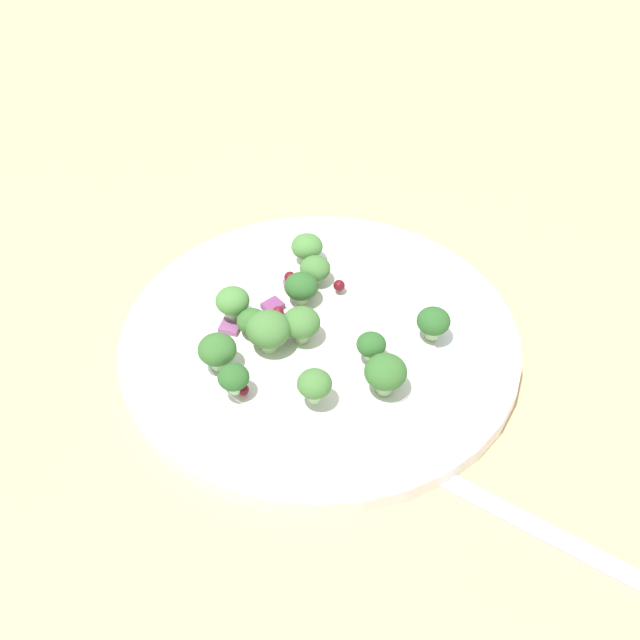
{
  "coord_description": "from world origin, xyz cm",
  "views": [
    {
      "loc": [
        -36.85,
        15.27,
        41.91
      ],
      "look_at": [
        1.46,
        -0.02,
        2.7
      ],
      "focal_mm": 47.85,
      "sensor_mm": 36.0,
      "label": 1
    }
  ],
  "objects": [
    {
      "name": "broccoli_floret_5",
      "position": [
        1.42,
        3.62,
        3.09
      ],
      "size": [
        2.96,
        2.96,
        2.99
      ],
      "color": "#ADD18E",
      "rests_on": "plate"
    },
    {
      "name": "cranberry_0",
      "position": [
        -1.85,
        6.49,
        1.86
      ],
      "size": [
        0.72,
        0.72,
        0.72
      ],
      "primitive_type": "sphere",
      "color": "maroon",
      "rests_on": "plate"
    },
    {
      "name": "cranberry_2",
      "position": [
        4.17,
        2.01,
        1.79
      ],
      "size": [
        0.79,
        0.79,
        0.79
      ],
      "primitive_type": "sphere",
      "color": "maroon",
      "rests_on": "plate"
    },
    {
      "name": "broccoli_floret_1",
      "position": [
        3.09,
        4.23,
        2.58
      ],
      "size": [
        2.06,
        2.06,
        2.08
      ],
      "color": "#ADD18E",
      "rests_on": "plate"
    },
    {
      "name": "broccoli_floret_6",
      "position": [
        9.07,
        -2.02,
        2.67
      ],
      "size": [
        2.33,
        2.33,
        2.36
      ],
      "color": "#ADD18E",
      "rests_on": "plate"
    },
    {
      "name": "plate",
      "position": [
        1.46,
        -0.02,
        0.86
      ],
      "size": [
        27.22,
        27.22,
        1.7
      ],
      "color": "white",
      "rests_on": "ground_plane"
    },
    {
      "name": "fork",
      "position": [
        -14.56,
        -4.79,
        0.25
      ],
      "size": [
        16.4,
        11.93,
        0.5
      ],
      "color": "silver",
      "rests_on": "ground_plane"
    },
    {
      "name": "onion_bit_1",
      "position": [
        5.02,
        2.11,
        1.67
      ],
      "size": [
        1.5,
        1.61,
        0.46
      ],
      "primitive_type": "cube",
      "rotation": [
        0.0,
        0.0,
        0.32
      ],
      "color": "#843D75",
      "rests_on": "plate"
    },
    {
      "name": "broccoli_floret_0",
      "position": [
        1.36,
        1.35,
        2.96
      ],
      "size": [
        2.53,
        2.53,
        2.56
      ],
      "color": "#ADD18E",
      "rests_on": "plate"
    },
    {
      "name": "ground_plane",
      "position": [
        0.0,
        0.0,
        -1.0
      ],
      "size": [
        180.0,
        180.0,
        2.0
      ],
      "primitive_type": "cube",
      "color": "tan"
    },
    {
      "name": "onion_bit_2",
      "position": [
        4.15,
        5.5,
        1.61
      ],
      "size": [
        1.79,
        1.81,
        0.41
      ],
      "primitive_type": "cube",
      "rotation": [
        0.0,
        0.0,
        0.92
      ],
      "color": "#934C84",
      "rests_on": "plate"
    },
    {
      "name": "broccoli_floret_8",
      "position": [
        4.93,
        0.45,
        2.8
      ],
      "size": [
        2.36,
        2.36,
        2.38
      ],
      "color": "#ADD18E",
      "rests_on": "plate"
    },
    {
      "name": "broccoli_floret_11",
      "position": [
        -4.29,
        2.64,
        3.29
      ],
      "size": [
        2.17,
        2.17,
        2.2
      ],
      "color": "#9EC684",
      "rests_on": "plate"
    },
    {
      "name": "broccoli_floret_3",
      "position": [
        -4.93,
        -1.85,
        3.18
      ],
      "size": [
        2.69,
        2.69,
        2.72
      ],
      "color": "#9EC684",
      "rests_on": "plate"
    },
    {
      "name": "broccoli_floret_9",
      "position": [
        -1.74,
        7.01,
        3.07
      ],
      "size": [
        1.99,
        1.99,
        2.01
      ],
      "color": "#ADD18E",
      "rests_on": "plate"
    },
    {
      "name": "cranberry_1",
      "position": [
        1.86,
        1.4,
        2.09
      ],
      "size": [
        0.96,
        0.96,
        0.96
      ],
      "primitive_type": "sphere",
      "color": "maroon",
      "rests_on": "plate"
    },
    {
      "name": "cranberry_5",
      "position": [
        7.27,
        -0.31,
        1.83
      ],
      "size": [
        0.85,
        0.85,
        0.85
      ],
      "primitive_type": "sphere",
      "color": "maroon",
      "rests_on": "plate"
    },
    {
      "name": "broccoli_floret_2",
      "position": [
        6.55,
        -1.68,
        2.64
      ],
      "size": [
        2.2,
        2.2,
        2.23
      ],
      "color": "#ADD18E",
      "rests_on": "plate"
    },
    {
      "name": "cranberry_3",
      "position": [
        4.84,
        -2.83,
        2.1
      ],
      "size": [
        0.83,
        0.83,
        0.83
      ],
      "primitive_type": "sphere",
      "color": "maroon",
      "rests_on": "plate"
    },
    {
      "name": "dressing_pool",
      "position": [
        1.46,
        -0.02,
        1.3
      ],
      "size": [
        15.79,
        15.79,
        0.2
      ],
      "primitive_type": "cylinder",
      "color": "white",
      "rests_on": "plate"
    },
    {
      "name": "onion_bit_0",
      "position": [
        6.8,
        -0.28,
        1.45
      ],
      "size": [
        1.21,
        1.43,
        0.41
      ],
      "primitive_type": "cube",
      "rotation": [
        0.0,
        0.0,
        1.37
      ],
      "color": "#934C84",
      "rests_on": "plate"
    },
    {
      "name": "broccoli_floret_10",
      "position": [
        -1.72,
        -6.86,
        2.93
      ],
      "size": [
        2.26,
        2.26,
        2.29
      ],
      "color": "#ADD18E",
      "rests_on": "plate"
    },
    {
      "name": "cranberry_4",
      "position": [
        2.97,
        0.63,
        2.05
      ],
      "size": [
        0.85,
        0.85,
        0.85
      ],
      "primitive_type": "sphere",
      "color": "maroon",
      "rests_on": "plate"
    },
    {
      "name": "broccoli_floret_12",
      "position": [
        4.85,
        4.99,
        3.2
      ],
      "size": [
        2.32,
        2.32,
        2.34
      ],
      "color": "#ADD18E",
      "rests_on": "plate"
    },
    {
      "name": "broccoli_floret_7",
      "position": [
        0.97,
        7.25,
        3.02
      ],
      "size": [
        2.51,
        2.51,
        2.54
      ],
      "color": "#9EC684",
      "rests_on": "plate"
    },
    {
      "name": "broccoli_floret_4",
      "position": [
        -2.17,
        -2.13,
        2.92
      ],
      "size": [
        1.94,
        1.94,
        1.96
      ],
      "color": "#ADD18E",
      "rests_on": "plate"
    }
  ]
}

